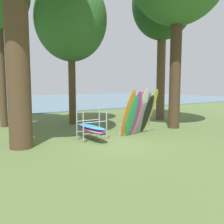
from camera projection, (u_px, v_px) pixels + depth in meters
ground_plane at (119, 143)px, 9.49m from camera, size 80.00×80.00×0.00m
lake_water at (0, 101)px, 33.93m from camera, size 80.00×36.00×0.10m
tree_mid_behind at (162, 6)px, 15.43m from camera, size 3.97×3.97×9.84m
tree_far_right_back at (71, 20)px, 13.61m from camera, size 4.14×4.14×8.45m
leaning_board_pile at (139, 113)px, 10.94m from camera, size 2.17×1.19×2.18m
board_storage_rack at (92, 128)px, 10.02m from camera, size 1.15×2.13×1.25m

